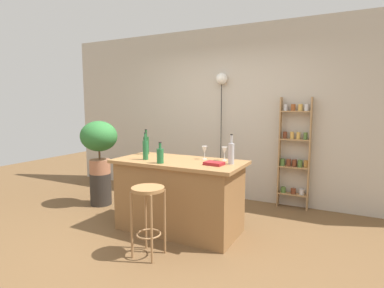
{
  "coord_description": "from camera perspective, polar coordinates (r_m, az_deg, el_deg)",
  "views": [
    {
      "loc": [
        1.84,
        -2.94,
        1.56
      ],
      "look_at": [
        0.05,
        0.55,
        1.06
      ],
      "focal_mm": 29.1,
      "sensor_mm": 36.0,
      "label": 1
    }
  ],
  "objects": [
    {
      "name": "ground",
      "position": [
        3.8,
        -4.66,
        -16.92
      ],
      "size": [
        12.0,
        12.0,
        0.0
      ],
      "primitive_type": "plane",
      "color": "brown"
    },
    {
      "name": "back_wall",
      "position": [
        5.23,
        6.56,
        5.51
      ],
      "size": [
        6.4,
        0.1,
        2.8
      ],
      "primitive_type": "cube",
      "color": "#BCB2A3",
      "rests_on": "ground"
    },
    {
      "name": "kitchen_counter",
      "position": [
        3.89,
        -2.37,
        -9.36
      ],
      "size": [
        1.59,
        0.76,
        0.88
      ],
      "color": "olive",
      "rests_on": "ground"
    },
    {
      "name": "bar_stool",
      "position": [
        3.25,
        -8.04,
        -11.07
      ],
      "size": [
        0.33,
        0.33,
        0.73
      ],
      "color": "#997047",
      "rests_on": "ground"
    },
    {
      "name": "spice_shelf",
      "position": [
        4.87,
        18.25,
        -1.51
      ],
      "size": [
        0.45,
        0.12,
        1.66
      ],
      "color": "#A87F51",
      "rests_on": "ground"
    },
    {
      "name": "plant_stool",
      "position": [
        5.1,
        -16.38,
        -7.9
      ],
      "size": [
        0.32,
        0.32,
        0.49
      ],
      "primitive_type": "cylinder",
      "color": "#2D2823",
      "rests_on": "ground"
    },
    {
      "name": "potted_plant",
      "position": [
        4.96,
        -16.69,
        0.66
      ],
      "size": [
        0.58,
        0.52,
        0.81
      ],
      "color": "#A86B4C",
      "rests_on": "plant_stool"
    },
    {
      "name": "bottle_spirits_clear",
      "position": [
        3.55,
        7.2,
        -1.62
      ],
      "size": [
        0.07,
        0.07,
        0.34
      ],
      "color": "#B2B2B7",
      "rests_on": "kitchen_counter"
    },
    {
      "name": "bottle_vinegar",
      "position": [
        3.86,
        -8.53,
        -0.97
      ],
      "size": [
        0.07,
        0.07,
        0.34
      ],
      "color": "#236638",
      "rests_on": "kitchen_counter"
    },
    {
      "name": "bottle_wine_red",
      "position": [
        3.61,
        -5.85,
        -2.07
      ],
      "size": [
        0.08,
        0.08,
        0.25
      ],
      "color": "#236638",
      "rests_on": "kitchen_counter"
    },
    {
      "name": "bottle_olive_oil",
      "position": [
        4.28,
        -8.4,
        -0.13
      ],
      "size": [
        0.08,
        0.08,
        0.34
      ],
      "color": "#194C23",
      "rests_on": "kitchen_counter"
    },
    {
      "name": "wine_glass_left",
      "position": [
        3.79,
        5.99,
        -1.24
      ],
      "size": [
        0.07,
        0.07,
        0.16
      ],
      "color": "silver",
      "rests_on": "kitchen_counter"
    },
    {
      "name": "wine_glass_center",
      "position": [
        3.85,
        2.3,
        -1.07
      ],
      "size": [
        0.07,
        0.07,
        0.16
      ],
      "color": "silver",
      "rests_on": "kitchen_counter"
    },
    {
      "name": "cookbook",
      "position": [
        3.5,
        4.07,
        -3.57
      ],
      "size": [
        0.22,
        0.17,
        0.03
      ],
      "primitive_type": "cube",
      "rotation": [
        0.0,
        0.0,
        -0.09
      ],
      "color": "maroon",
      "rests_on": "kitchen_counter"
    },
    {
      "name": "pendant_globe_light",
      "position": [
        5.16,
        5.45,
        11.39
      ],
      "size": [
        0.19,
        0.19,
        2.06
      ],
      "color": "black",
      "rests_on": "ground"
    }
  ]
}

